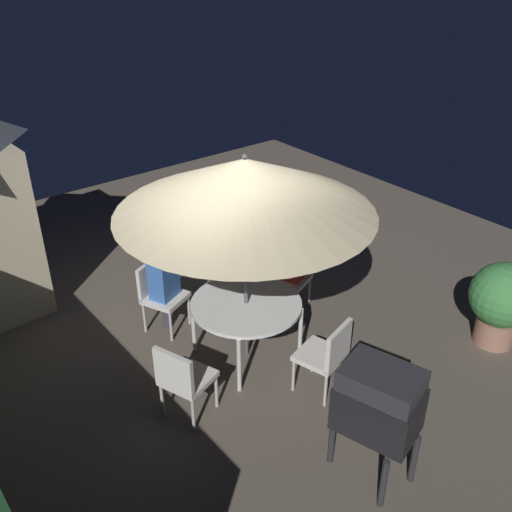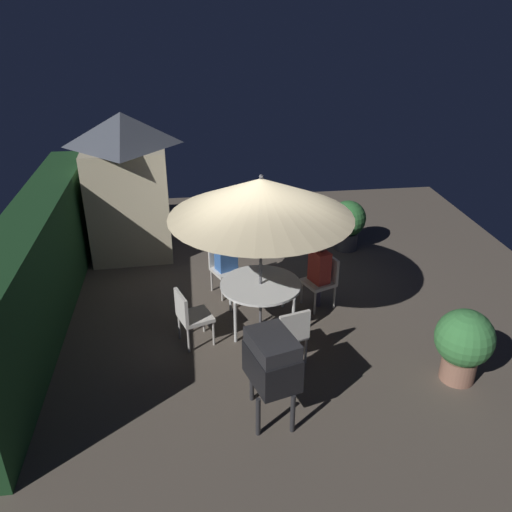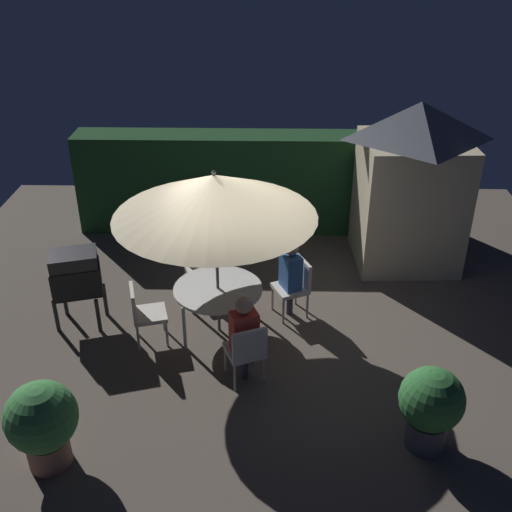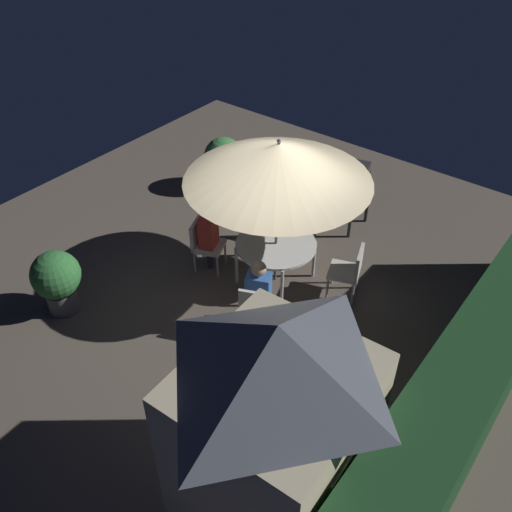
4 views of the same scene
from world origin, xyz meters
name	(u,v)px [view 2 (image 2 of 4)]	position (x,y,z in m)	size (l,w,h in m)	color
ground_plane	(259,305)	(0.00, 0.00, 0.00)	(11.00, 11.00, 0.00)	brown
hedge_backdrop	(38,269)	(0.00, 3.50, 0.94)	(6.91, 0.73, 1.88)	#193D1E
garden_shed	(128,183)	(2.54, 2.29, 1.44)	(1.85, 1.70, 2.82)	#C6B793
patio_table	(261,287)	(-0.56, 0.06, 0.68)	(1.27, 1.27, 0.74)	white
patio_umbrella	(261,198)	(-0.56, 0.06, 2.16)	(2.74, 2.74, 2.52)	#4C4C51
bbq_grill	(272,361)	(-2.62, 0.20, 0.85)	(0.81, 0.68, 1.20)	black
chair_near_shed	(323,278)	(-0.11, -1.06, 0.52)	(0.60, 0.60, 0.90)	silver
chair_far_side	(224,265)	(0.57, 0.55, 0.52)	(0.61, 0.61, 0.90)	silver
chair_toward_hedge	(190,314)	(-0.95, 1.18, 0.52)	(0.59, 0.59, 0.90)	silver
chair_toward_house	(290,332)	(-1.59, -0.22, 0.52)	(0.57, 0.57, 0.90)	silver
potted_plant_by_shed	(348,222)	(1.99, -2.10, 0.60)	(0.73, 0.73, 1.05)	#4C4C51
potted_plant_by_grill	(464,342)	(-2.26, -2.46, 0.61)	(0.79, 0.79, 1.07)	#936651
person_in_red	(320,265)	(-0.14, -0.98, 0.78)	(0.40, 0.35, 1.26)	#CC3D33
person_in_blue	(226,253)	(0.49, 0.52, 0.78)	(0.36, 0.41, 1.26)	#3866B2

